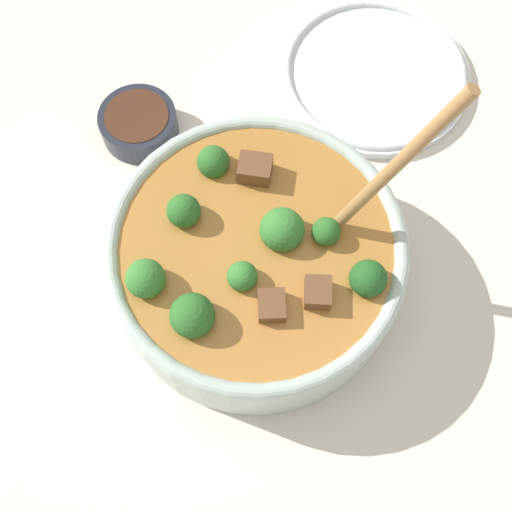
# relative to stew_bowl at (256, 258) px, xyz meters

# --- Properties ---
(ground_plane) EXTENTS (4.00, 4.00, 0.00)m
(ground_plane) POSITION_rel_stew_bowl_xyz_m (0.00, -0.00, -0.06)
(ground_plane) COLOR silver
(stew_bowl) EXTENTS (0.30, 0.30, 0.28)m
(stew_bowl) POSITION_rel_stew_bowl_xyz_m (0.00, 0.00, 0.00)
(stew_bowl) COLOR #B2C6BC
(stew_bowl) RESTS_ON ground_plane
(condiment_bowl) EXTENTS (0.09, 0.09, 0.04)m
(condiment_bowl) POSITION_rel_stew_bowl_xyz_m (0.19, -0.13, -0.04)
(condiment_bowl) COLOR #232833
(condiment_bowl) RESTS_ON ground_plane
(empty_plate) EXTENTS (0.24, 0.24, 0.02)m
(empty_plate) POSITION_rel_stew_bowl_xyz_m (-0.05, -0.30, -0.05)
(empty_plate) COLOR white
(empty_plate) RESTS_ON ground_plane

